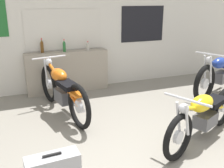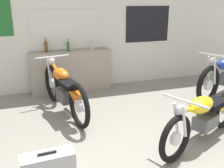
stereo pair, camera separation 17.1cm
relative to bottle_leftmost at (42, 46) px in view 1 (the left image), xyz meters
The scene contains 8 objects.
wall_back 0.80m from the bottle_leftmost, 10.62° to the left, with size 10.00×0.07×2.80m.
sill_counter 0.76m from the bottle_leftmost, ahead, with size 1.74×0.28×0.88m.
bottle_leftmost is the anchor object (origin of this frame).
bottle_left_center 0.45m from the bottle_leftmost, ahead, with size 0.06×0.06×0.26m.
bottle_center 0.96m from the bottle_leftmost, ahead, with size 0.06×0.06×0.19m.
motorcycle_blue 3.76m from the bottle_leftmost, 21.50° to the right, with size 1.97×0.96×0.95m.
motorcycle_yellow 3.42m from the bottle_leftmost, 56.80° to the right, with size 1.82×0.96×0.79m.
motorcycle_orange 1.31m from the bottle_leftmost, 82.31° to the right, with size 0.70×2.04×0.93m.
Camera 1 is at (-1.26, -2.04, 1.95)m, focal length 42.00 mm.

